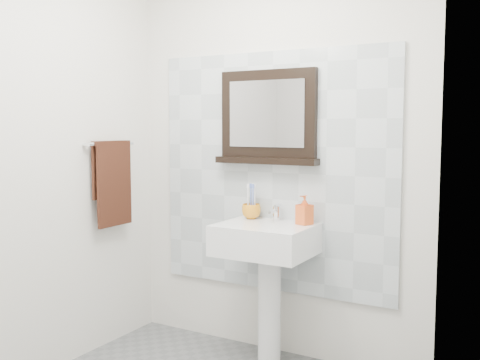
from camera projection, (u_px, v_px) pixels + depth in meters
name	position (u px, v px, depth m)	size (l,w,h in m)	color
back_wall	(274.00, 156.00, 3.52)	(2.00, 0.01, 2.50)	silver
left_wall	(21.00, 161.00, 3.07)	(0.01, 2.20, 2.50)	silver
right_wall	(383.00, 177.00, 2.07)	(0.01, 2.20, 2.50)	silver
splashback	(273.00, 172.00, 3.52)	(1.60, 0.02, 1.50)	silver
pedestal_sink	(266.00, 254.00, 3.35)	(0.55, 0.44, 0.96)	white
toothbrush_cup	(251.00, 211.00, 3.52)	(0.12, 0.12, 0.09)	orange
toothbrushes	(252.00, 199.00, 3.52)	(0.05, 0.04, 0.21)	white
soap_dispenser	(305.00, 210.00, 3.31)	(0.08, 0.08, 0.17)	red
framed_mirror	(268.00, 119.00, 3.48)	(0.68, 0.11, 0.58)	black
towel_bar	(111.00, 144.00, 3.60)	(0.07, 0.40, 0.03)	silver
hand_towel	(112.00, 177.00, 3.61)	(0.06, 0.30, 0.55)	black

